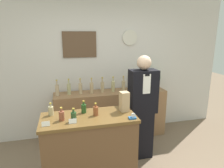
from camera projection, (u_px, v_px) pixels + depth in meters
The scene contains 23 objects.
back_wall at pixel (99, 66), 3.88m from camera, with size 5.20×0.09×2.70m.
back_shelf at pixel (111, 114), 3.87m from camera, with size 2.11×0.45×0.91m.
display_counter at pixel (90, 150), 2.63m from camera, with size 1.19×0.56×0.96m.
shopkeeper at pixel (142, 108), 3.15m from camera, with size 0.42×0.26×1.66m.
potted_plant at pixel (153, 79), 3.95m from camera, with size 0.28×0.28×0.37m.
paper_bag at pixel (124, 102), 2.66m from camera, with size 0.12×0.12×0.26m.
tape_dispenser at pixel (133, 117), 2.44m from camera, with size 0.09×0.06×0.07m.
price_card_left at pixel (46, 124), 2.24m from camera, with size 0.09×0.02×0.06m.
price_card_right at pixel (73, 121), 2.31m from camera, with size 0.09×0.02×0.06m.
counter_bottle_0 at pixel (51, 111), 2.53m from camera, with size 0.07×0.07×0.17m.
counter_bottle_1 at pixel (62, 116), 2.38m from camera, with size 0.07×0.07×0.17m.
counter_bottle_2 at pixel (74, 116), 2.36m from camera, with size 0.07×0.07×0.17m.
counter_bottle_3 at pixel (84, 108), 2.62m from camera, with size 0.07×0.07×0.17m.
counter_bottle_4 at pixel (96, 111), 2.53m from camera, with size 0.07×0.07×0.17m.
shelf_bottle_0 at pixel (57, 90), 3.49m from camera, with size 0.07×0.07×0.29m.
shelf_bottle_1 at pixel (69, 89), 3.56m from camera, with size 0.07×0.07×0.29m.
shelf_bottle_2 at pixel (80, 88), 3.60m from camera, with size 0.07×0.07×0.29m.
shelf_bottle_3 at pixel (92, 88), 3.64m from camera, with size 0.07×0.07×0.29m.
shelf_bottle_4 at pixel (102, 87), 3.70m from camera, with size 0.07×0.07×0.29m.
shelf_bottle_5 at pixel (113, 86), 3.74m from camera, with size 0.07×0.07×0.29m.
shelf_bottle_6 at pixel (123, 85), 3.79m from camera, with size 0.07×0.07×0.29m.
shelf_bottle_7 at pixel (133, 85), 3.85m from camera, with size 0.07×0.07×0.29m.
shelf_bottle_8 at pixel (143, 84), 3.88m from camera, with size 0.07×0.07×0.29m.
Camera 1 is at (-0.69, -1.79, 1.97)m, focal length 32.00 mm.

